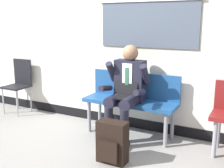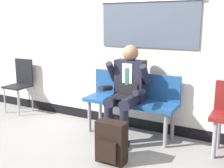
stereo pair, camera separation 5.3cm
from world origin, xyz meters
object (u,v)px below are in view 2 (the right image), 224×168
at_px(person_seated, 126,90).
at_px(folding_chair, 21,80).
at_px(bench_with_person, 132,97).
at_px(backpack, 111,143).

height_order(person_seated, folding_chair, person_seated).
height_order(bench_with_person, folding_chair, folding_chair).
relative_size(bench_with_person, backpack, 2.69).
bearing_deg(bench_with_person, folding_chair, 179.25).
bearing_deg(backpack, person_seated, 102.44).
xyz_separation_m(backpack, folding_chair, (-2.28, 0.89, 0.31)).
height_order(backpack, folding_chair, folding_chair).
relative_size(backpack, folding_chair, 0.52).
bearing_deg(person_seated, backpack, -77.56).
xyz_separation_m(person_seated, backpack, (0.15, -0.67, -0.44)).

